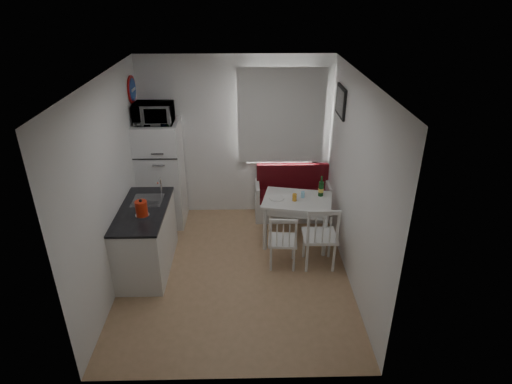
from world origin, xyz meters
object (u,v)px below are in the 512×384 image
bench (292,200)px  fridge (161,174)px  kettle (142,208)px  dining_table (297,204)px  chair_left (283,237)px  wine_bottle (321,186)px  kitchen_counter (146,238)px  microwave (154,113)px  chair_right (321,232)px

bench → fridge: size_ratio=0.73×
kettle → dining_table: bearing=20.7°
chair_left → wine_bottle: wine_bottle is taller
kitchen_counter → kettle: bearing=-76.5°
bench → fridge: (-2.09, -0.11, 0.55)m
chair_left → dining_table: bearing=73.0°
microwave → kettle: size_ratio=2.32×
kettle → chair_left: bearing=3.7°
chair_right → fridge: size_ratio=0.31×
chair_right → dining_table: bearing=110.7°
dining_table → microwave: size_ratio=1.97×
chair_right → wine_bottle: bearing=82.8°
bench → kettle: size_ratio=5.17×
dining_table → bench: bearing=100.0°
bench → kettle: bearing=-142.9°
fridge → dining_table: bearing=-18.2°
dining_table → chair_right: bearing=-57.9°
dining_table → kettle: kettle is taller
bench → wine_bottle: size_ratio=3.97×
fridge → microwave: bearing=-90.0°
chair_right → fridge: fridge is taller
bench → microwave: microwave is taller
dining_table → wine_bottle: 0.43m
dining_table → chair_right: chair_right is taller
microwave → wine_bottle: size_ratio=1.78×
bench → dining_table: bench is taller
dining_table → fridge: bearing=173.3°
bench → chair_right: (0.23, -1.46, 0.30)m
bench → kettle: 2.69m
microwave → chair_right: bearing=-29.2°
dining_table → chair_right: 0.72m
fridge → kettle: 1.46m
bench → kettle: (-2.06, -1.56, 0.73)m
chair_right → wine_bottle: wine_bottle is taller
microwave → wine_bottle: microwave is taller
fridge → kettle: bearing=-88.8°
chair_right → microwave: size_ratio=0.93×
kitchen_counter → microwave: (0.02, 1.19, 1.37)m
dining_table → fridge: fridge is taller
kitchen_counter → chair_left: bearing=-2.8°
kettle → wine_bottle: size_ratio=0.77×
chair_left → chair_right: (0.50, -0.01, 0.08)m
bench → dining_table: 0.87m
kitchen_counter → fridge: 1.30m
chair_left → wine_bottle: 1.04m
bench → wine_bottle: wine_bottle is taller
chair_left → bench: bearing=83.3°
dining_table → fridge: (-2.07, 0.68, 0.19)m
chair_left → chair_right: chair_right is taller
kitchen_counter → bench: bearing=32.7°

